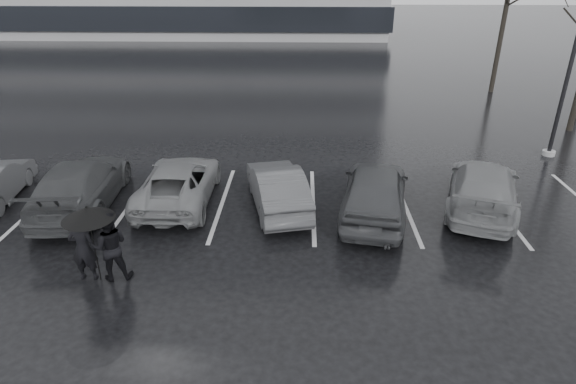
{
  "coord_description": "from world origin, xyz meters",
  "views": [
    {
      "loc": [
        0.25,
        -10.68,
        6.69
      ],
      "look_at": [
        -0.12,
        1.0,
        1.1
      ],
      "focal_mm": 30.0,
      "sensor_mm": 36.0,
      "label": 1
    }
  ],
  "objects_px": {
    "car_west_a": "(277,187)",
    "lamp_post": "(574,51)",
    "car_west_b": "(179,182)",
    "pedestrian_right": "(110,246)",
    "car_east": "(483,187)",
    "pedestrian_left": "(83,248)",
    "tree_north": "(505,13)",
    "car_main": "(375,190)",
    "car_west_c": "(81,184)"
  },
  "relations": [
    {
      "from": "car_west_a",
      "to": "pedestrian_left",
      "type": "xyz_separation_m",
      "value": [
        -4.23,
        -3.78,
        0.17
      ]
    },
    {
      "from": "car_west_b",
      "to": "pedestrian_left",
      "type": "height_order",
      "value": "pedestrian_left"
    },
    {
      "from": "car_east",
      "to": "pedestrian_left",
      "type": "height_order",
      "value": "pedestrian_left"
    },
    {
      "from": "pedestrian_left",
      "to": "car_west_b",
      "type": "bearing_deg",
      "value": -110.09
    },
    {
      "from": "car_west_c",
      "to": "pedestrian_right",
      "type": "bearing_deg",
      "value": 116.89
    },
    {
      "from": "car_west_a",
      "to": "tree_north",
      "type": "height_order",
      "value": "tree_north"
    },
    {
      "from": "car_west_a",
      "to": "lamp_post",
      "type": "height_order",
      "value": "lamp_post"
    },
    {
      "from": "lamp_post",
      "to": "tree_north",
      "type": "xyz_separation_m",
      "value": [
        1.3,
        10.1,
        0.37
      ]
    },
    {
      "from": "car_west_a",
      "to": "car_east",
      "type": "height_order",
      "value": "car_east"
    },
    {
      "from": "car_west_c",
      "to": "pedestrian_left",
      "type": "relative_size",
      "value": 3.0
    },
    {
      "from": "car_west_b",
      "to": "pedestrian_right",
      "type": "xyz_separation_m",
      "value": [
        -0.58,
        -4.06,
        0.23
      ]
    },
    {
      "from": "car_west_b",
      "to": "pedestrian_right",
      "type": "height_order",
      "value": "pedestrian_right"
    },
    {
      "from": "car_west_a",
      "to": "pedestrian_right",
      "type": "bearing_deg",
      "value": 32.58
    },
    {
      "from": "car_west_b",
      "to": "car_west_c",
      "type": "height_order",
      "value": "car_west_c"
    },
    {
      "from": "lamp_post",
      "to": "tree_north",
      "type": "bearing_deg",
      "value": 82.65
    },
    {
      "from": "car_east",
      "to": "car_main",
      "type": "bearing_deg",
      "value": 27.83
    },
    {
      "from": "pedestrian_left",
      "to": "car_east",
      "type": "bearing_deg",
      "value": -163.24
    },
    {
      "from": "car_west_a",
      "to": "tree_north",
      "type": "relative_size",
      "value": 0.47
    },
    {
      "from": "car_west_a",
      "to": "car_west_c",
      "type": "bearing_deg",
      "value": -12.4
    },
    {
      "from": "pedestrian_right",
      "to": "lamp_post",
      "type": "xyz_separation_m",
      "value": [
        13.8,
        8.37,
        3.03
      ]
    },
    {
      "from": "car_main",
      "to": "lamp_post",
      "type": "xyz_separation_m",
      "value": [
        7.34,
        5.01,
        3.12
      ]
    },
    {
      "from": "car_west_c",
      "to": "car_east",
      "type": "height_order",
      "value": "car_west_c"
    },
    {
      "from": "tree_north",
      "to": "car_east",
      "type": "bearing_deg",
      "value": -110.22
    },
    {
      "from": "car_east",
      "to": "pedestrian_right",
      "type": "distance_m",
      "value": 10.46
    },
    {
      "from": "lamp_post",
      "to": "pedestrian_left",
      "type": "bearing_deg",
      "value": -149.69
    },
    {
      "from": "pedestrian_left",
      "to": "car_main",
      "type": "bearing_deg",
      "value": -158.2
    },
    {
      "from": "car_main",
      "to": "car_west_c",
      "type": "bearing_deg",
      "value": 8.43
    },
    {
      "from": "pedestrian_left",
      "to": "lamp_post",
      "type": "distance_m",
      "value": 16.97
    },
    {
      "from": "car_main",
      "to": "tree_north",
      "type": "bearing_deg",
      "value": -109.46
    },
    {
      "from": "car_main",
      "to": "lamp_post",
      "type": "relative_size",
      "value": 0.53
    },
    {
      "from": "car_west_a",
      "to": "car_east",
      "type": "relative_size",
      "value": 0.84
    },
    {
      "from": "car_west_c",
      "to": "tree_north",
      "type": "height_order",
      "value": "tree_north"
    },
    {
      "from": "car_main",
      "to": "tree_north",
      "type": "height_order",
      "value": "tree_north"
    },
    {
      "from": "pedestrian_left",
      "to": "lamp_post",
      "type": "bearing_deg",
      "value": -153.65
    },
    {
      "from": "pedestrian_left",
      "to": "tree_north",
      "type": "xyz_separation_m",
      "value": [
        15.71,
        18.53,
        3.43
      ]
    },
    {
      "from": "car_west_c",
      "to": "lamp_post",
      "type": "distance_m",
      "value": 17.04
    },
    {
      "from": "car_main",
      "to": "pedestrian_left",
      "type": "xyz_separation_m",
      "value": [
        -7.07,
        -3.41,
        0.05
      ]
    },
    {
      "from": "lamp_post",
      "to": "tree_north",
      "type": "height_order",
      "value": "tree_north"
    },
    {
      "from": "car_west_b",
      "to": "pedestrian_right",
      "type": "relative_size",
      "value": 2.62
    },
    {
      "from": "car_west_a",
      "to": "lamp_post",
      "type": "relative_size",
      "value": 0.47
    },
    {
      "from": "pedestrian_right",
      "to": "tree_north",
      "type": "xyz_separation_m",
      "value": [
        15.11,
        18.47,
        3.39
      ]
    },
    {
      "from": "car_main",
      "to": "car_west_a",
      "type": "distance_m",
      "value": 2.86
    },
    {
      "from": "pedestrian_right",
      "to": "tree_north",
      "type": "bearing_deg",
      "value": -143.62
    },
    {
      "from": "car_west_c",
      "to": "lamp_post",
      "type": "bearing_deg",
      "value": -168.54
    },
    {
      "from": "car_west_b",
      "to": "car_west_c",
      "type": "bearing_deg",
      "value": 7.43
    },
    {
      "from": "car_west_c",
      "to": "tree_north",
      "type": "relative_size",
      "value": 0.58
    },
    {
      "from": "pedestrian_right",
      "to": "tree_north",
      "type": "relative_size",
      "value": 0.2
    },
    {
      "from": "car_west_c",
      "to": "pedestrian_right",
      "type": "relative_size",
      "value": 2.88
    },
    {
      "from": "car_east",
      "to": "pedestrian_left",
      "type": "distance_m",
      "value": 11.04
    },
    {
      "from": "car_main",
      "to": "pedestrian_right",
      "type": "distance_m",
      "value": 7.28
    }
  ]
}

